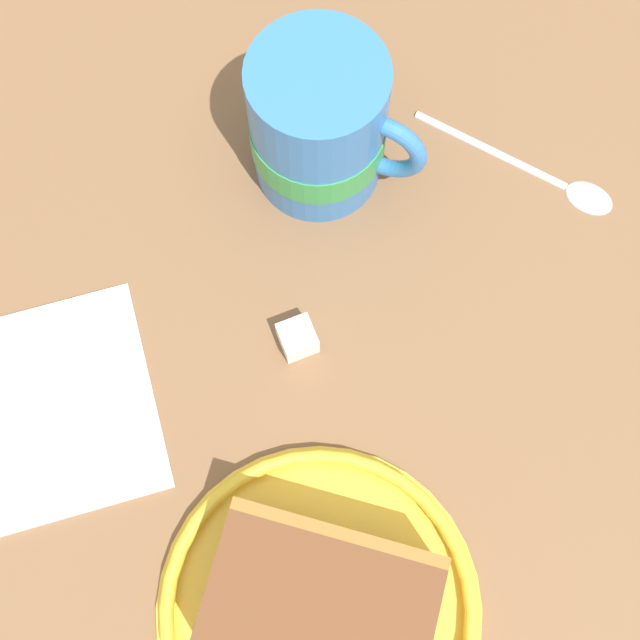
{
  "coord_description": "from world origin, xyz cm",
  "views": [
    {
      "loc": [
        -6.74,
        4.86,
        46.42
      ],
      "look_at": [
        5.88,
        -0.32,
        3.0
      ],
      "focal_mm": 47.3,
      "sensor_mm": 36.0,
      "label": 1
    }
  ],
  "objects_px": {
    "folded_napkin": "(53,408)",
    "sugar_cube": "(298,338)",
    "teaspoon": "(555,179)",
    "small_plate": "(319,609)",
    "tea_mug": "(320,126)",
    "cake_slice": "(320,605)"
  },
  "relations": [
    {
      "from": "teaspoon",
      "to": "cake_slice",
      "type": "bearing_deg",
      "value": 127.42
    },
    {
      "from": "small_plate",
      "to": "teaspoon",
      "type": "bearing_deg",
      "value": -52.45
    },
    {
      "from": "small_plate",
      "to": "tea_mug",
      "type": "relative_size",
      "value": 1.73
    },
    {
      "from": "folded_napkin",
      "to": "sugar_cube",
      "type": "bearing_deg",
      "value": -96.54
    },
    {
      "from": "tea_mug",
      "to": "folded_napkin",
      "type": "distance_m",
      "value": 0.22
    },
    {
      "from": "sugar_cube",
      "to": "tea_mug",
      "type": "bearing_deg",
      "value": -28.72
    },
    {
      "from": "small_plate",
      "to": "folded_napkin",
      "type": "distance_m",
      "value": 0.18
    },
    {
      "from": "cake_slice",
      "to": "folded_napkin",
      "type": "height_order",
      "value": "cake_slice"
    },
    {
      "from": "tea_mug",
      "to": "sugar_cube",
      "type": "xyz_separation_m",
      "value": [
        -0.1,
        0.05,
        -0.04
      ]
    },
    {
      "from": "folded_napkin",
      "to": "sugar_cube",
      "type": "height_order",
      "value": "sugar_cube"
    },
    {
      "from": "small_plate",
      "to": "teaspoon",
      "type": "relative_size",
      "value": 1.51
    },
    {
      "from": "folded_napkin",
      "to": "tea_mug",
      "type": "bearing_deg",
      "value": -66.8
    },
    {
      "from": "folded_napkin",
      "to": "sugar_cube",
      "type": "relative_size",
      "value": 6.32
    },
    {
      "from": "cake_slice",
      "to": "tea_mug",
      "type": "bearing_deg",
      "value": -22.27
    },
    {
      "from": "small_plate",
      "to": "tea_mug",
      "type": "distance_m",
      "value": 0.26
    },
    {
      "from": "teaspoon",
      "to": "sugar_cube",
      "type": "relative_size",
      "value": 5.8
    },
    {
      "from": "tea_mug",
      "to": "small_plate",
      "type": "bearing_deg",
      "value": 157.57
    },
    {
      "from": "small_plate",
      "to": "cake_slice",
      "type": "distance_m",
      "value": 0.02
    },
    {
      "from": "small_plate",
      "to": "folded_napkin",
      "type": "bearing_deg",
      "value": 32.1
    },
    {
      "from": "tea_mug",
      "to": "cake_slice",
      "type": "bearing_deg",
      "value": 157.73
    },
    {
      "from": "small_plate",
      "to": "cake_slice",
      "type": "xyz_separation_m",
      "value": [
        0.0,
        -0.0,
        0.02
      ]
    },
    {
      "from": "folded_napkin",
      "to": "teaspoon",
      "type": "bearing_deg",
      "value": -86.5
    }
  ]
}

